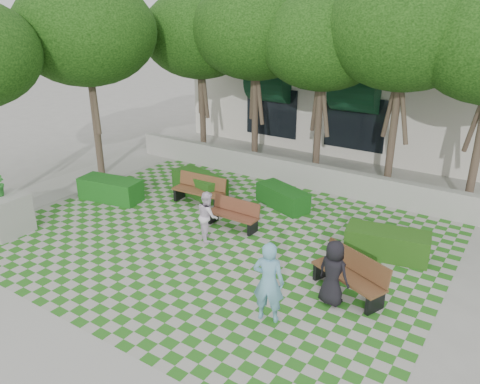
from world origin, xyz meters
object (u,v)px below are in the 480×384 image
Objects in this scene: bench_east at (350,275)px; planter_back at (4,213)px; bench_mid at (234,214)px; person_dark at (333,273)px; person_blue at (269,282)px; hedge_east at (387,244)px; hedge_midright at (283,197)px; hedge_west at (111,189)px; bench_west at (200,190)px; person_white at (208,216)px; hedge_midleft at (200,184)px.

planter_back is (-9.44, -2.57, 0.17)m from bench_east.
person_dark is (3.97, -1.98, 0.35)m from bench_mid.
person_blue is (3.09, -3.28, 0.50)m from bench_mid.
bench_east is at bearing -18.13° from bench_mid.
hedge_east is at bearing 108.07° from bench_east.
hedge_midright is 5.82m from hedge_west.
person_white is at bearing -50.13° from bench_west.
person_blue is at bearing -42.66° from bench_west.
bench_mid is 2.19m from hedge_midright.
hedge_west is 3.47m from planter_back.
person_blue is at bearing -107.19° from hedge_east.
person_white is (-0.67, -3.16, 0.38)m from hedge_midright.
hedge_west is (-8.83, 0.84, -0.09)m from bench_east.
hedge_east reaches higher than hedge_midright.
bench_east reaches higher than hedge_west.
hedge_midleft is at bearing 149.10° from bench_mid.
person_dark is (3.48, -4.11, 0.43)m from hedge_midright.
bench_mid is 0.85× the size of hedge_midright.
bench_east is 0.91× the size of hedge_west.
bench_west is 5.87m from planter_back.
person_blue is at bearing 67.10° from person_dark.
person_dark is at bearing -97.71° from hedge_east.
person_white is (-0.18, -1.03, 0.31)m from bench_mid.
bench_mid is at bearing -61.35° from person_blue.
person_blue is (5.54, -4.77, 0.53)m from hedge_midleft.
person_white is (1.78, -1.90, 0.25)m from bench_west.
hedge_midright is (0.49, 2.13, -0.07)m from bench_mid.
bench_mid is 0.89× the size of person_blue.
bench_east reaches higher than bench_west.
hedge_midright is 1.05× the size of person_blue.
hedge_midleft is 3.02m from hedge_west.
hedge_east is at bearing 10.28° from bench_mid.
hedge_midleft is at bearing 42.57° from hedge_west.
person_dark is at bearing -151.04° from person_white.
person_dark is (9.25, 1.98, 0.12)m from planter_back.
bench_mid is 2.14m from bench_west.
hedge_west is 8.77m from person_dark.
bench_east is 4.36m from person_white.
bench_west is at bearing 27.61° from hedge_west.
person_dark is at bearing 12.07° from planter_back.
person_dark is at bearing -84.88° from bench_east.
bench_west is 3.07m from hedge_west.
hedge_midright is 1.33× the size of person_white.
person_white is at bearing -101.91° from hedge_midright.
person_dark reaches higher than bench_west.
hedge_west is at bearing -162.54° from bench_east.
bench_mid is 4.41m from hedge_east.
person_white is at bearing -158.43° from hedge_east.
hedge_midright is (-3.85, 1.38, -0.04)m from hedge_east.
bench_mid is 0.75× the size of hedge_west.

